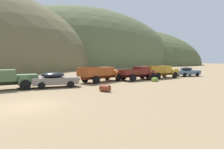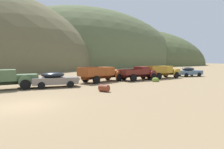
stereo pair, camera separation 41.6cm
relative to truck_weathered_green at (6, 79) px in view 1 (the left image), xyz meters
name	(u,v)px [view 1 (the left image)]	position (x,y,z in m)	size (l,w,h in m)	color
ground_plane	(26,106)	(0.59, -7.73, -1.00)	(300.00, 300.00, 0.00)	#937A56
hill_distant	(87,66)	(37.79, 60.70, -1.00)	(100.68, 62.39, 53.29)	#56603D
hill_far_left	(126,64)	(71.21, 73.59, -1.00)	(94.55, 85.33, 42.92)	#4C5633
truck_weathered_green	(6,79)	(0.00, 0.00, 0.00)	(6.47, 2.45, 2.16)	#232B1B
car_primer_gray	(57,79)	(4.53, -0.91, -0.19)	(4.96, 2.75, 1.57)	slate
truck_oxide_orange	(104,74)	(11.22, 0.74, 0.02)	(6.72, 3.51, 1.91)	#51220D
truck_oxblood	(140,73)	(16.53, -0.30, -0.01)	(5.91, 2.41, 1.89)	black
truck_mustard	(163,71)	(21.31, -0.25, 0.01)	(6.15, 2.54, 1.91)	#593D12
car_chalk_blue	(188,72)	(27.31, -0.56, -0.19)	(4.80, 2.74, 1.57)	slate
oil_drum_tipped	(105,88)	(7.27, -5.94, -0.69)	(0.91, 1.05, 0.62)	brown
bush_front_right	(155,80)	(16.69, -2.96, -0.82)	(0.95, 0.86, 0.72)	olive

